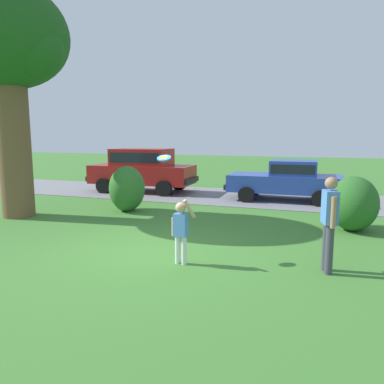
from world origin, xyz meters
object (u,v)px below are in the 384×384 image
at_px(oak_tree_large, 11,48).
at_px(parked_suv, 142,168).
at_px(adult_onlooker, 329,219).
at_px(child_thrower, 181,228).
at_px(parked_sedan, 288,179).
at_px(frisbee, 164,158).

relative_size(oak_tree_large, parked_suv, 1.43).
relative_size(oak_tree_large, adult_onlooker, 3.93).
bearing_deg(oak_tree_large, parked_suv, 77.46).
bearing_deg(child_thrower, parked_sedan, 81.09).
xyz_separation_m(parked_sedan, parked_suv, (-6.28, 0.17, 0.23)).
bearing_deg(adult_onlooker, oak_tree_large, 167.53).
bearing_deg(frisbee, adult_onlooker, 2.74).
relative_size(parked_suv, child_thrower, 3.71).
distance_m(parked_suv, child_thrower, 9.59).
height_order(parked_suv, adult_onlooker, parked_suv).
xyz_separation_m(oak_tree_large, child_thrower, (6.30, -2.46, -4.29)).
height_order(oak_tree_large, frisbee, oak_tree_large).
relative_size(parked_sedan, parked_suv, 0.93).
xyz_separation_m(oak_tree_large, adult_onlooker, (8.95, -1.98, -4.03)).
bearing_deg(child_thrower, oak_tree_large, 158.66).
bearing_deg(parked_suv, adult_onlooker, -44.97).
bearing_deg(parked_sedan, child_thrower, -98.91).
height_order(child_thrower, adult_onlooker, adult_onlooker).
xyz_separation_m(parked_suv, child_thrower, (5.03, -8.16, -0.36)).
bearing_deg(frisbee, child_thrower, -34.47).
xyz_separation_m(parked_sedan, child_thrower, (-1.25, -7.99, -0.13)).
bearing_deg(parked_sedan, parked_suv, 178.45).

